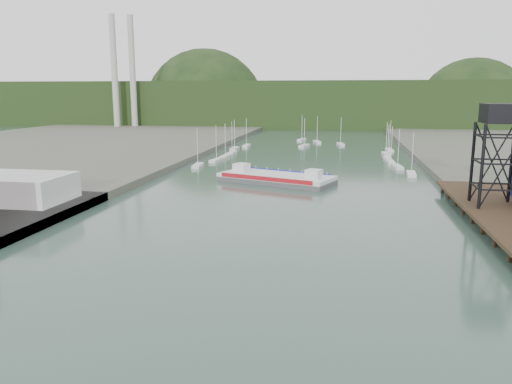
% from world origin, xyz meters
% --- Properties ---
extents(white_shed, '(18.00, 12.00, 4.50)m').
position_xyz_m(white_shed, '(-44.00, 50.00, 3.85)').
color(white_shed, silver).
rests_on(white_shed, west_quay).
extents(lift_tower, '(6.50, 6.50, 16.00)m').
position_xyz_m(lift_tower, '(35.00, 58.00, 15.65)').
color(lift_tower, black).
rests_on(lift_tower, east_pier).
extents(marina_sailboats, '(57.71, 92.65, 0.90)m').
position_xyz_m(marina_sailboats, '(0.08, 138.46, 0.35)').
color(marina_sailboats, silver).
rests_on(marina_sailboats, ground).
extents(smokestacks, '(11.20, 8.20, 60.00)m').
position_xyz_m(smokestacks, '(-106.00, 232.50, 30.00)').
color(smokestacks, '#ADACA8').
rests_on(smokestacks, ground).
extents(distant_hills, '(500.00, 120.00, 80.00)m').
position_xyz_m(distant_hills, '(-3.98, 301.35, 10.38)').
color(distant_hills, black).
rests_on(distant_hills, ground).
extents(chain_ferry, '(27.35, 18.43, 3.66)m').
position_xyz_m(chain_ferry, '(-3.51, 84.09, 1.05)').
color(chain_ferry, '#4B4B4E').
rests_on(chain_ferry, ground).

